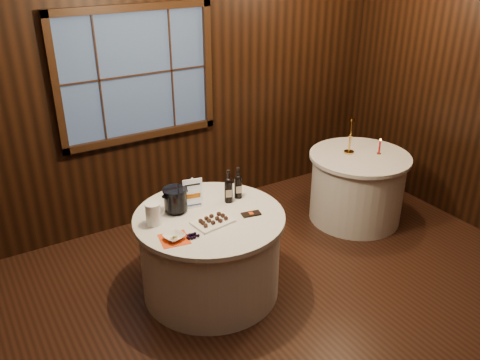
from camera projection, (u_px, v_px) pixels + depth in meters
ground at (275, 360)px, 3.82m from camera, size 6.00×6.00×0.00m
back_wall at (137, 85)px, 5.06m from camera, size 6.00×0.10×3.00m
main_table at (210, 253)px, 4.42m from camera, size 1.28×1.28×0.77m
side_table at (357, 187)px, 5.60m from camera, size 1.08×1.08×0.77m
sign_stand at (193, 197)px, 4.36m from camera, size 0.17×0.11×0.27m
port_bottle_left at (228, 188)px, 4.42m from camera, size 0.07×0.09×0.31m
port_bottle_right at (238, 185)px, 4.49m from camera, size 0.07×0.08×0.29m
ice_bucket at (176, 200)px, 4.27m from camera, size 0.21×0.21×0.21m
chocolate_plate at (213, 221)px, 4.14m from camera, size 0.35×0.26×0.05m
chocolate_box at (251, 214)px, 4.27m from camera, size 0.17×0.11×0.01m
grape_bunch at (192, 235)px, 3.94m from camera, size 0.17×0.09×0.04m
glass_pitcher at (153, 214)px, 4.09m from camera, size 0.18×0.13×0.19m
orange_napkin at (174, 239)px, 3.92m from camera, size 0.25×0.25×0.00m
cracker_bowl at (174, 237)px, 3.91m from camera, size 0.19×0.19×0.04m
brass_candlestick at (350, 141)px, 5.42m from camera, size 0.11×0.11×0.39m
red_candle at (380, 148)px, 5.42m from camera, size 0.05×0.05×0.18m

